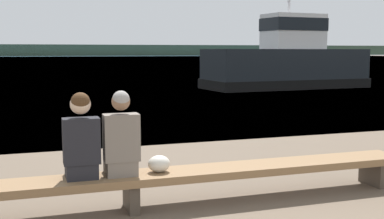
{
  "coord_description": "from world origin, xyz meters",
  "views": [
    {
      "loc": [
        -2.19,
        -2.26,
        1.86
      ],
      "look_at": [
        0.6,
        6.15,
        0.78
      ],
      "focal_mm": 45.0,
      "sensor_mm": 36.0,
      "label": 1
    }
  ],
  "objects": [
    {
      "name": "far_shoreline",
      "position": [
        0.0,
        186.53,
        2.07
      ],
      "size": [
        600.0,
        12.0,
        4.13
      ],
      "primitive_type": "cube",
      "color": "#2D3D2D",
      "rests_on": "ground"
    },
    {
      "name": "person_left",
      "position": [
        -1.7,
        3.15,
        0.87
      ],
      "size": [
        0.4,
        0.42,
        0.98
      ],
      "color": "black",
      "rests_on": "bench_main"
    },
    {
      "name": "tugboat_red",
      "position": [
        9.97,
        19.27,
        1.18
      ],
      "size": [
        8.5,
        3.67,
        6.37
      ],
      "rotation": [
        0.0,
        0.0,
        1.65
      ],
      "color": "black",
      "rests_on": "water_surface"
    },
    {
      "name": "person_right",
      "position": [
        -1.25,
        3.15,
        0.85
      ],
      "size": [
        0.4,
        0.41,
        0.99
      ],
      "color": "#70665B",
      "rests_on": "bench_main"
    },
    {
      "name": "bench_main",
      "position": [
        -1.15,
        3.15,
        0.35
      ],
      "size": [
        7.42,
        0.54,
        0.43
      ],
      "color": "brown",
      "rests_on": "ground"
    },
    {
      "name": "water_surface",
      "position": [
        0.0,
        126.87,
        0.0
      ],
      "size": [
        240.0,
        240.0,
        0.0
      ],
      "primitive_type": "plane",
      "color": "teal",
      "rests_on": "ground"
    },
    {
      "name": "shopping_bag",
      "position": [
        -0.8,
        3.16,
        0.53
      ],
      "size": [
        0.27,
        0.24,
        0.2
      ],
      "color": "beige",
      "rests_on": "bench_main"
    }
  ]
}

